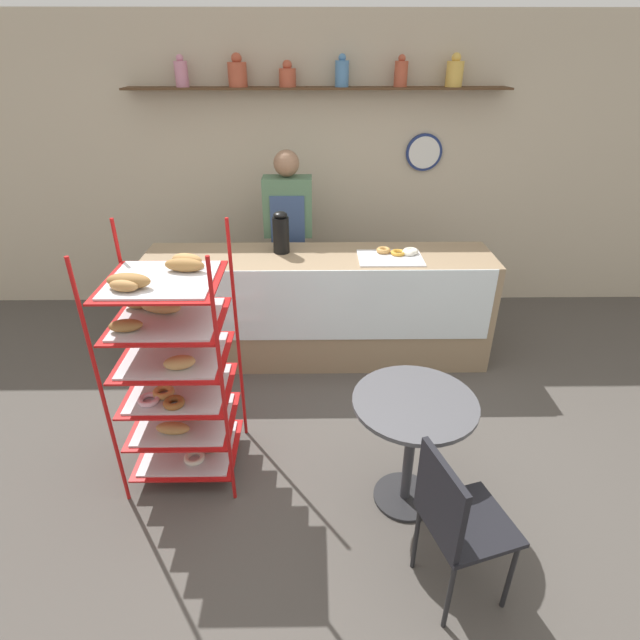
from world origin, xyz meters
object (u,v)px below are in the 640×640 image
Objects in this scene: pastry_rack at (175,365)px; donut_tray_counter at (395,255)px; person_worker at (289,236)px; coffee_carafe at (281,233)px; cafe_table at (412,427)px; cafe_chair at (454,516)px.

donut_tray_counter is (1.46, 1.27, 0.18)m from pastry_rack.
pastry_rack is at bearing -107.72° from person_worker.
person_worker is at bearing 85.42° from coffee_carafe.
pastry_rack is 0.94× the size of person_worker.
cafe_table is at bearing -93.74° from donut_tray_counter.
coffee_carafe is 0.67× the size of donut_tray_counter.
person_worker is 3.29× the size of donut_tray_counter.
cafe_table is at bearing -8.14° from cafe_chair.
donut_tray_counter is at bearing -7.47° from coffee_carafe.
coffee_carafe is 0.93m from donut_tray_counter.
person_worker is 4.94× the size of coffee_carafe.
cafe_chair is 1.74× the size of donut_tray_counter.
cafe_chair is (1.45, -0.90, -0.23)m from pastry_rack.
coffee_carafe reaches higher than cafe_chair.
cafe_chair is at bearing -90.38° from donut_tray_counter.
pastry_rack reaches higher than cafe_chair.
coffee_carafe reaches higher than cafe_table.
donut_tray_counter is (0.10, 1.58, 0.40)m from cafe_table.
donut_tray_counter reaches higher than cafe_table.
donut_tray_counter is at bearing -33.69° from person_worker.
coffee_carafe is (-0.04, -0.46, 0.19)m from person_worker.
cafe_table is at bearing -12.74° from pastry_rack.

